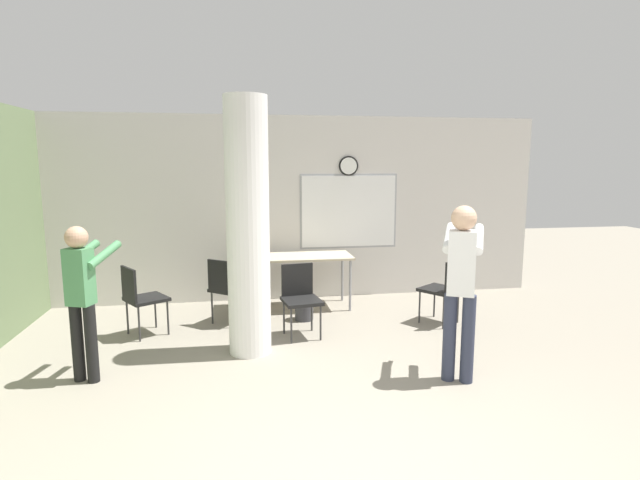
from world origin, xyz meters
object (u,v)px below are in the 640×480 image
folding_table (294,260)px  person_watching_back (82,291)px  chair_mid_room (444,286)px  chair_near_pillar (141,295)px  person_playing_side (461,279)px  chair_table_left (228,286)px  bottle_on_table (261,249)px  chair_table_front (300,295)px

folding_table → person_watching_back: size_ratio=1.09×
chair_mid_room → chair_near_pillar: (-3.82, 0.18, 0.00)m
folding_table → person_playing_side: person_playing_side is taller
chair_near_pillar → person_watching_back: bearing=-103.2°
chair_near_pillar → folding_table: bearing=23.8°
chair_mid_room → chair_table_left: same height
bottle_on_table → folding_table: bearing=-11.5°
folding_table → person_watching_back: (-2.27, -2.10, 0.18)m
chair_table_left → person_playing_side: size_ratio=0.51×
chair_table_left → chair_near_pillar: size_ratio=1.00×
chair_mid_room → person_watching_back: bearing=-165.6°
chair_mid_room → person_watching_back: (-4.11, -1.05, 0.38)m
chair_table_left → chair_table_front: bearing=-34.2°
chair_table_front → chair_near_pillar: bearing=171.3°
folding_table → chair_near_pillar: 2.17m
person_playing_side → person_watching_back: 3.61m
chair_table_left → person_watching_back: 2.06m
folding_table → chair_mid_room: (1.85, -1.05, -0.21)m
chair_mid_room → chair_near_pillar: same height
chair_table_front → bottle_on_table: bearing=108.0°
chair_table_front → person_watching_back: bearing=-157.0°
bottle_on_table → chair_mid_room: bottle_on_table is taller
chair_table_front → folding_table: bearing=87.1°
person_watching_back → chair_table_left: bearing=49.3°
chair_table_left → chair_near_pillar: same height
person_playing_side → person_watching_back: person_playing_side is taller
bottle_on_table → chair_table_front: (0.41, -1.26, -0.36)m
bottle_on_table → person_watching_back: person_watching_back is taller
chair_mid_room → chair_table_left: (-2.79, 0.48, 0.00)m
bottle_on_table → chair_table_left: bottle_on_table is taller
chair_mid_room → chair_table_front: size_ratio=1.00×
chair_table_left → chair_near_pillar: (-1.03, -0.31, 0.00)m
chair_table_left → person_playing_side: (2.24, -2.12, 0.50)m
chair_mid_room → chair_near_pillar: size_ratio=1.00×
chair_table_front → chair_table_left: bearing=145.8°
chair_table_left → person_playing_side: 3.12m
person_playing_side → person_watching_back: size_ratio=1.13×
chair_mid_room → chair_table_front: same height
folding_table → chair_mid_room: 2.14m
bottle_on_table → chair_table_front: bearing=-72.0°
chair_table_front → person_playing_side: size_ratio=0.51×
chair_table_left → chair_table_front: same height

